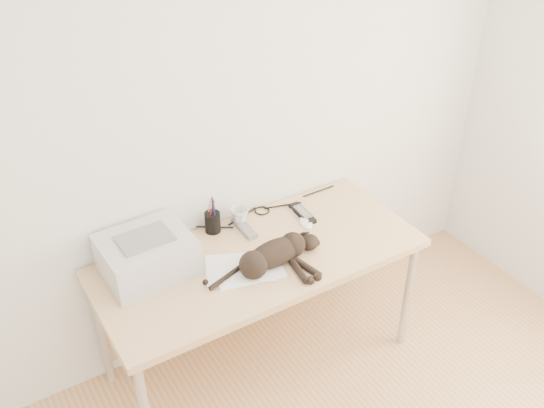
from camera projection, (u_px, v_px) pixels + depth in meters
wall_back at (220, 122)px, 2.88m from camera, size 3.50×0.00×3.50m
desk at (251, 266)px, 3.08m from camera, size 1.60×0.70×0.74m
printer at (147, 255)px, 2.79m from camera, size 0.41×0.36×0.19m
papers at (244, 268)px, 2.85m from camera, size 0.41×0.34×0.01m
cat at (272, 256)px, 2.83m from camera, size 0.60×0.28×0.14m
mug at (240, 216)px, 3.14m from camera, size 0.13×0.13×0.09m
pen_cup at (213, 222)px, 3.07m from camera, size 0.08×0.08×0.21m
remote_grey at (244, 228)px, 3.11m from camera, size 0.06×0.20×0.02m
remote_black at (302, 213)px, 3.21m from camera, size 0.06×0.20×0.02m
mouse at (306, 221)px, 3.14m from camera, size 0.10×0.13×0.04m
cable_tangle at (229, 222)px, 3.16m from camera, size 1.36×0.08×0.01m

